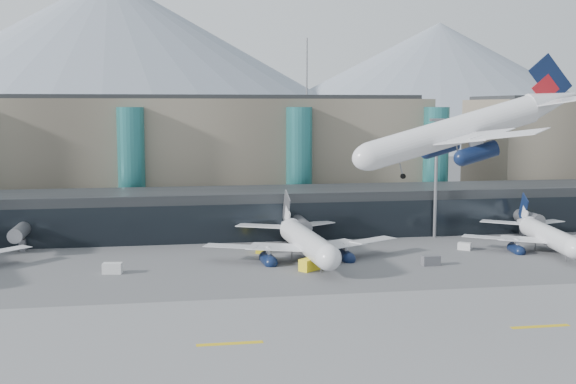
# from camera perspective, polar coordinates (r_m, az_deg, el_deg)

# --- Properties ---
(ground) EXTENTS (900.00, 900.00, 0.00)m
(ground) POSITION_cam_1_polar(r_m,az_deg,el_deg) (105.78, 5.62, -8.70)
(ground) COLOR #515154
(ground) RESTS_ON ground
(runway_strip) EXTENTS (400.00, 40.00, 0.04)m
(runway_strip) POSITION_cam_1_polar(r_m,az_deg,el_deg) (92.01, 8.13, -11.12)
(runway_strip) COLOR slate
(runway_strip) RESTS_ON ground
(runway_markings) EXTENTS (128.00, 1.00, 0.02)m
(runway_markings) POSITION_cam_1_polar(r_m,az_deg,el_deg) (92.00, 8.13, -11.10)
(runway_markings) COLOR gold
(runway_markings) RESTS_ON ground
(concourse) EXTENTS (170.00, 27.00, 10.00)m
(concourse) POSITION_cam_1_polar(r_m,az_deg,el_deg) (160.03, 0.18, -1.55)
(concourse) COLOR black
(concourse) RESTS_ON ground
(terminal_main) EXTENTS (130.00, 30.00, 31.00)m
(terminal_main) POSITION_cam_1_polar(r_m,az_deg,el_deg) (188.70, -9.02, 2.84)
(terminal_main) COLOR gray
(terminal_main) RESTS_ON ground
(teal_towers) EXTENTS (116.40, 19.40, 46.00)m
(teal_towers) POSITION_cam_1_polar(r_m,az_deg,el_deg) (173.28, -5.63, 2.07)
(teal_towers) COLOR #297373
(teal_towers) RESTS_ON ground
(mountain_ridge) EXTENTS (910.00, 400.00, 110.00)m
(mountain_ridge) POSITION_cam_1_polar(r_m,az_deg,el_deg) (480.52, -4.59, 8.87)
(mountain_ridge) COLOR gray
(mountain_ridge) RESTS_ON ground
(lightmast_mid) EXTENTS (3.00, 1.20, 25.60)m
(lightmast_mid) POSITION_cam_1_polar(r_m,az_deg,el_deg) (157.64, 11.62, 1.64)
(lightmast_mid) COLOR slate
(lightmast_mid) RESTS_ON ground
(hero_jet) EXTENTS (32.10, 33.30, 10.72)m
(hero_jet) POSITION_cam_1_polar(r_m,az_deg,el_deg) (98.70, 14.50, 5.50)
(hero_jet) COLOR silver
(hero_jet) RESTS_ON ground
(jet_parked_mid) EXTENTS (39.04, 38.19, 12.58)m
(jet_parked_mid) POSITION_cam_1_polar(r_m,az_deg,el_deg) (135.27, 1.14, -3.19)
(jet_parked_mid) COLOR silver
(jet_parked_mid) RESTS_ON ground
(jet_parked_right) EXTENTS (33.71, 33.92, 10.98)m
(jet_parked_right) POSITION_cam_1_polar(r_m,az_deg,el_deg) (151.93, 19.52, -2.71)
(jet_parked_right) COLOR silver
(jet_parked_right) RESTS_ON ground
(veh_a) EXTENTS (3.42, 2.24, 1.80)m
(veh_a) POSITION_cam_1_polar(r_m,az_deg,el_deg) (126.46, -13.71, -5.87)
(veh_a) COLOR silver
(veh_a) RESTS_ON ground
(veh_b) EXTENTS (2.61, 3.30, 1.66)m
(veh_b) POSITION_cam_1_polar(r_m,az_deg,el_deg) (140.24, -2.11, -4.46)
(veh_b) COLOR yellow
(veh_b) RESTS_ON ground
(veh_c) EXTENTS (3.21, 1.76, 1.76)m
(veh_c) POSITION_cam_1_polar(r_m,az_deg,el_deg) (131.53, 11.22, -5.33)
(veh_c) COLOR #505055
(veh_c) RESTS_ON ground
(veh_g) EXTENTS (2.84, 2.60, 1.44)m
(veh_g) POSITION_cam_1_polar(r_m,az_deg,el_deg) (146.92, 13.77, -4.18)
(veh_g) COLOR silver
(veh_g) RESTS_ON ground
(veh_h) EXTENTS (4.15, 3.87, 2.07)m
(veh_h) POSITION_cam_1_polar(r_m,az_deg,el_deg) (125.18, 1.72, -5.74)
(veh_h) COLOR yellow
(veh_h) RESTS_ON ground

